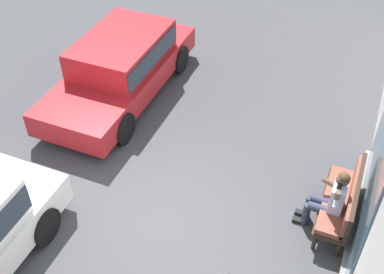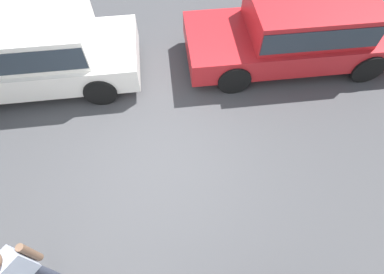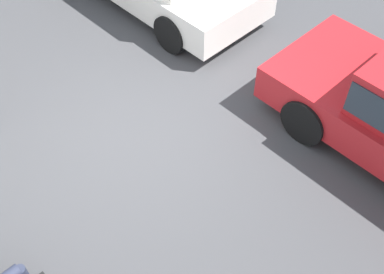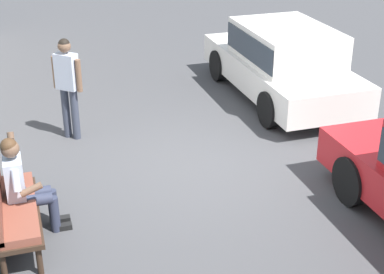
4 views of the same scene
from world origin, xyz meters
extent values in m
plane|color=#424244|center=(0.00, 0.00, 0.00)|extent=(60.00, 60.00, 0.00)
cube|color=slate|center=(-1.22, 3.18, 1.45)|extent=(3.40, 0.03, 2.50)
cube|color=gray|center=(-1.22, 3.15, 0.18)|extent=(3.60, 0.12, 0.10)
cylinder|color=#332319|center=(-0.49, 3.00, 0.19)|extent=(0.07, 0.07, 0.38)
cylinder|color=#332319|center=(-1.96, 3.00, 0.19)|extent=(0.07, 0.07, 0.38)
cylinder|color=#332319|center=(-0.49, 2.61, 0.19)|extent=(0.07, 0.07, 0.38)
cylinder|color=#332319|center=(-1.96, 2.61, 0.19)|extent=(0.07, 0.07, 0.38)
cube|color=#332319|center=(-1.22, 2.81, 0.41)|extent=(1.63, 0.55, 0.06)
cube|color=brown|center=(-1.22, 2.81, 0.49)|extent=(1.57, 0.49, 0.10)
cube|color=#332319|center=(-1.22, 3.04, 0.71)|extent=(1.63, 0.07, 0.55)
cube|color=brown|center=(-1.22, 2.98, 0.71)|extent=(1.57, 0.06, 0.47)
cylinder|color=#2D3347|center=(-0.94, 2.57, 0.49)|extent=(0.15, 0.42, 0.15)
cylinder|color=#2D3347|center=(-0.94, 2.36, 0.24)|extent=(0.12, 0.12, 0.49)
cube|color=black|center=(-0.94, 2.28, 0.04)|extent=(0.10, 0.24, 0.07)
cylinder|color=#2D3347|center=(-1.12, 2.57, 0.49)|extent=(0.15, 0.42, 0.15)
cylinder|color=#2D3347|center=(-1.12, 2.36, 0.24)|extent=(0.12, 0.12, 0.49)
cube|color=black|center=(-1.12, 2.28, 0.04)|extent=(0.10, 0.24, 0.07)
cube|color=#2D3347|center=(-1.03, 2.78, 0.49)|extent=(0.34, 0.24, 0.14)
cube|color=silver|center=(-1.03, 2.78, 0.77)|extent=(0.38, 0.22, 0.56)
sphere|color=brown|center=(-1.03, 2.78, 1.19)|extent=(0.22, 0.22, 0.22)
sphere|color=#4C331E|center=(-1.03, 2.79, 1.22)|extent=(0.20, 0.20, 0.20)
cylinder|color=silver|center=(-1.27, 2.76, 0.88)|extent=(0.20, 0.10, 0.28)
cylinder|color=brown|center=(-1.32, 2.60, 0.76)|extent=(0.08, 0.27, 0.17)
cylinder|color=silver|center=(-0.79, 2.78, 0.95)|extent=(0.25, 0.10, 0.22)
cylinder|color=brown|center=(-0.72, 2.76, 1.14)|extent=(0.16, 0.08, 0.25)
cube|color=black|center=(-0.89, 2.76, 1.18)|extent=(0.02, 0.07, 0.15)
cube|color=red|center=(-3.07, -2.41, 0.52)|extent=(4.58, 1.79, 0.53)
cube|color=red|center=(-3.25, -2.40, 1.10)|extent=(2.38, 1.57, 0.64)
cube|color=#28333D|center=(-3.25, -2.40, 1.10)|extent=(2.33, 1.60, 0.45)
cylinder|color=black|center=(-1.65, -1.56, 0.34)|extent=(0.68, 0.18, 0.68)
cylinder|color=black|center=(-1.65, -3.26, 0.34)|extent=(0.68, 0.18, 0.68)
cylinder|color=black|center=(-4.48, -1.55, 0.34)|extent=(0.68, 0.18, 0.68)
cylinder|color=black|center=(-4.49, -3.25, 0.34)|extent=(0.68, 0.18, 0.68)
cylinder|color=black|center=(1.04, -1.57, 0.33)|extent=(0.65, 0.18, 0.65)
camera|label=1|loc=(4.70, 2.60, 6.67)|focal=45.00mm
camera|label=2|loc=(-0.30, 2.60, 4.81)|focal=28.00mm
camera|label=3|loc=(-3.76, 2.60, 5.13)|focal=45.00mm
camera|label=4|loc=(-7.64, 2.60, 4.28)|focal=55.00mm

